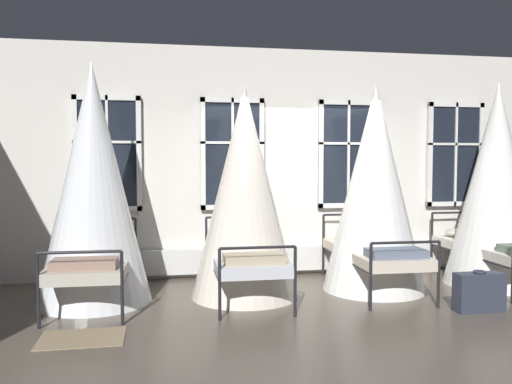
{
  "coord_description": "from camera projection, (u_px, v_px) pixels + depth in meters",
  "views": [
    {
      "loc": [
        -1.83,
        -6.52,
        1.7
      ],
      "look_at": [
        -0.72,
        -0.08,
        1.32
      ],
      "focal_mm": 36.38,
      "sensor_mm": 36.0,
      "label": 1
    }
  ],
  "objects": [
    {
      "name": "window_bank",
      "position": [
        291.0,
        207.0,
        7.74
      ],
      "size": [
        6.23,
        0.1,
        2.55
      ],
      "color": "black",
      "rests_on": "ground"
    },
    {
      "name": "cot_first",
      "position": [
        93.0,
        187.0,
        6.2
      ],
      "size": [
        1.35,
        1.96,
        2.88
      ],
      "rotation": [
        0.0,
        0.0,
        1.55
      ],
      "color": "black",
      "rests_on": "ground"
    },
    {
      "name": "ground",
      "position": [
        309.0,
        291.0,
        6.82
      ],
      "size": [
        17.92,
        17.92,
        0.0
      ],
      "primitive_type": "plane",
      "color": "brown"
    },
    {
      "name": "cot_third",
      "position": [
        374.0,
        191.0,
        6.84
      ],
      "size": [
        1.35,
        1.96,
        2.73
      ],
      "rotation": [
        0.0,
        0.0,
        1.56
      ],
      "color": "black",
      "rests_on": "ground"
    },
    {
      "name": "back_wall_with_windows",
      "position": [
        290.0,
        163.0,
        7.82
      ],
      "size": [
        9.58,
        0.1,
        3.37
      ],
      "primitive_type": "cube",
      "color": "silver",
      "rests_on": "ground"
    },
    {
      "name": "rug_first",
      "position": [
        82.0,
        338.0,
        4.98
      ],
      "size": [
        0.81,
        0.57,
        0.01
      ],
      "primitive_type": "cube",
      "rotation": [
        0.0,
        0.0,
        0.01
      ],
      "color": "#8E7A5B",
      "rests_on": "ground"
    },
    {
      "name": "cot_second",
      "position": [
        245.0,
        195.0,
        6.48
      ],
      "size": [
        1.35,
        1.94,
        2.66
      ],
      "rotation": [
        0.0,
        0.0,
        1.57
      ],
      "color": "black",
      "rests_on": "ground"
    },
    {
      "name": "suitcase_dark",
      "position": [
        479.0,
        292.0,
        5.87
      ],
      "size": [
        0.56,
        0.22,
        0.47
      ],
      "rotation": [
        0.0,
        0.0,
        0.01
      ],
      "color": "#2D3342",
      "rests_on": "ground"
    },
    {
      "name": "cot_fourth",
      "position": [
        496.0,
        188.0,
        7.14
      ],
      "size": [
        1.35,
        1.95,
        2.77
      ],
      "rotation": [
        0.0,
        0.0,
        1.58
      ],
      "color": "black",
      "rests_on": "ground"
    }
  ]
}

